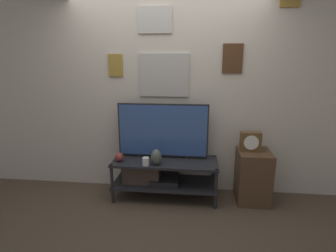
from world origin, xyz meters
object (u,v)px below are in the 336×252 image
at_px(television, 163,130).
at_px(vase_urn_stoneware, 156,157).
at_px(vase_slim_bronze, 164,149).
at_px(mantel_clock, 250,141).
at_px(vase_round_glass, 119,157).
at_px(candle_jar, 146,161).

bearing_deg(television, vase_urn_stoneware, -100.83).
relative_size(vase_urn_stoneware, vase_slim_bronze, 1.05).
height_order(television, mantel_clock, television).
height_order(vase_round_glass, vase_slim_bronze, vase_slim_bronze).
distance_m(television, candle_jar, 0.47).
relative_size(vase_urn_stoneware, candle_jar, 1.99).
bearing_deg(candle_jar, vase_urn_stoneware, 16.57).
height_order(vase_round_glass, mantel_clock, mantel_clock).
height_order(television, candle_jar, television).
relative_size(vase_urn_stoneware, mantel_clock, 0.78).
relative_size(vase_slim_bronze, candle_jar, 1.89).
xyz_separation_m(television, vase_slim_bronze, (0.00, 0.09, -0.28)).
bearing_deg(vase_slim_bronze, vase_urn_stoneware, -98.74).
distance_m(television, vase_slim_bronze, 0.29).
bearing_deg(vase_round_glass, television, 20.44).
distance_m(television, vase_round_glass, 0.65).
distance_m(television, mantel_clock, 1.11).
distance_m(vase_urn_stoneware, mantel_clock, 1.18).
bearing_deg(candle_jar, television, 59.47).
bearing_deg(vase_urn_stoneware, candle_jar, -163.43).
xyz_separation_m(television, candle_jar, (-0.17, -0.29, -0.32)).
bearing_deg(vase_round_glass, mantel_clock, 5.12).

